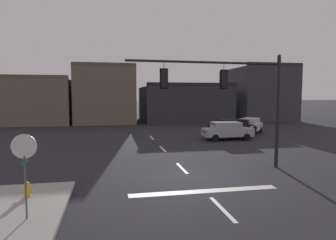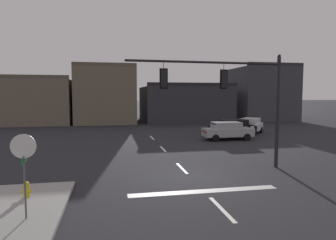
# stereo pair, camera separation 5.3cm
# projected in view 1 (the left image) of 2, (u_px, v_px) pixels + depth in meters

# --- Properties ---
(ground_plane) EXTENTS (400.00, 400.00, 0.00)m
(ground_plane) POSITION_uv_depth(u_px,v_px,m) (192.00, 178.00, 14.44)
(ground_plane) COLOR #232328
(stop_bar_paint) EXTENTS (6.40, 0.50, 0.01)m
(stop_bar_paint) POSITION_uv_depth(u_px,v_px,m) (205.00, 191.00, 12.49)
(stop_bar_paint) COLOR silver
(stop_bar_paint) RESTS_ON ground
(lane_centreline) EXTENTS (0.16, 26.40, 0.01)m
(lane_centreline) POSITION_uv_depth(u_px,v_px,m) (182.00, 168.00, 16.40)
(lane_centreline) COLOR silver
(lane_centreline) RESTS_ON ground
(signal_mast_near_side) EXTENTS (8.44, 0.44, 6.23)m
(signal_mast_near_side) POSITION_uv_depth(u_px,v_px,m) (234.00, 90.00, 15.77)
(signal_mast_near_side) COLOR black
(signal_mast_near_side) RESTS_ON ground
(stop_sign) EXTENTS (0.76, 0.64, 2.83)m
(stop_sign) POSITION_uv_depth(u_px,v_px,m) (24.00, 156.00, 9.19)
(stop_sign) COLOR #56565B
(stop_sign) RESTS_ON ground
(car_lot_nearside) EXTENTS (4.22, 4.52, 1.61)m
(car_lot_nearside) POSITION_uv_depth(u_px,v_px,m) (249.00, 125.00, 31.02)
(car_lot_nearside) COLOR silver
(car_lot_nearside) RESTS_ON ground
(car_lot_middle) EXTENTS (4.47, 1.95, 1.61)m
(car_lot_middle) POSITION_uv_depth(u_px,v_px,m) (232.00, 127.00, 29.36)
(car_lot_middle) COLOR black
(car_lot_middle) RESTS_ON ground
(car_lot_farside) EXTENTS (4.46, 1.92, 1.61)m
(car_lot_farside) POSITION_uv_depth(u_px,v_px,m) (227.00, 130.00, 26.76)
(car_lot_farside) COLOR #9EA0A5
(car_lot_farside) RESTS_ON ground
(fire_hydrant) EXTENTS (0.40, 0.30, 0.75)m
(fire_hydrant) POSITION_uv_depth(u_px,v_px,m) (27.00, 192.00, 11.32)
(fire_hydrant) COLOR gold
(fire_hydrant) RESTS_ON ground
(building_row) EXTENTS (43.85, 11.99, 8.79)m
(building_row) POSITION_uv_depth(u_px,v_px,m) (154.00, 99.00, 46.13)
(building_row) COLOR #665B4C
(building_row) RESTS_ON ground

